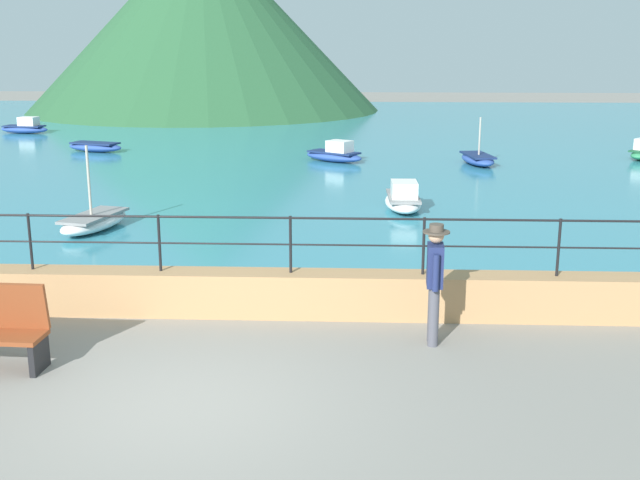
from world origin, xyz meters
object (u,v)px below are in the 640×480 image
boat_0 (478,159)px  boat_3 (335,154)px  person_walking (435,278)px  boat_2 (94,221)px  boat_4 (25,127)px  boat_7 (95,147)px  boat_6 (403,199)px

boat_0 → boat_3: bearing=174.5°
person_walking → boat_0: bearing=79.4°
boat_2 → boat_4: bearing=116.6°
boat_0 → boat_7: bearing=169.5°
person_walking → boat_4: bearing=123.1°
person_walking → boat_7: bearing=120.2°
boat_3 → person_walking: bearing=-83.8°
boat_3 → boat_6: 8.37m
boat_0 → boat_6: size_ratio=1.04×
boat_2 → boat_6: 7.54m
person_walking → boat_4: person_walking is taller
boat_7 → boat_4: bearing=131.1°
boat_3 → boat_7: boat_3 is taller
boat_3 → boat_2: bearing=-115.8°
boat_0 → boat_2: bearing=-134.7°
person_walking → boat_0: 16.92m
boat_7 → boat_6: bearing=-42.4°
boat_2 → person_walking: bearing=-42.5°
boat_6 → person_walking: bearing=-90.6°
person_walking → boat_6: person_walking is taller
boat_4 → boat_6: (16.61, -16.41, 0.00)m
boat_6 → boat_2: bearing=-160.3°
boat_2 → boat_3: boat_2 is taller
boat_4 → boat_6: same height
boat_4 → boat_6: size_ratio=1.04×
boat_2 → boat_4: (-9.51, 18.95, 0.06)m
boat_0 → boat_3: 4.98m
boat_3 → boat_4: 16.83m
boat_2 → boat_7: bearing=108.1°
person_walking → boat_6: 8.97m
boat_2 → boat_3: (5.15, 10.68, 0.06)m
boat_0 → boat_4: size_ratio=1.01×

